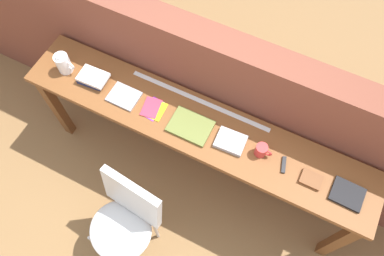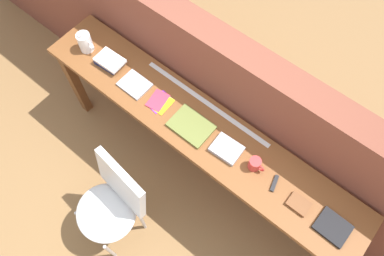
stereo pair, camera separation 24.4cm
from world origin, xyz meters
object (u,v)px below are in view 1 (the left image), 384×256
Objects in this scene: pitcher_white at (63,63)px; mug at (262,150)px; chair_white_moulded at (125,219)px; multitool_folded at (284,165)px; magazine_cycling at (124,96)px; book_stack_leftmost at (93,78)px; book_repair_rightmost at (347,194)px; book_open_centre at (190,126)px; leather_journal_brown at (311,179)px; pamphlet_pile_colourful at (153,109)px.

pitcher_white is 1.48m from mug.
pitcher_white is at bearing 140.58° from chair_white_moulded.
multitool_folded is (0.16, -0.01, -0.04)m from mug.
mug is at bearing 2.35° from magazine_cycling.
book_stack_leftmost is 1.10× the size of book_repair_rightmost.
book_stack_leftmost reaches higher than book_open_centre.
multitool_folded is (1.42, -0.00, -0.02)m from book_stack_leftmost.
multitool_folded is (1.64, 0.01, -0.07)m from pitcher_white.
book_open_centre is at bearing -179.65° from leather_journal_brown.
pamphlet_pile_colourful is at bearing -0.33° from pitcher_white.
pitcher_white is 1.83m from leather_journal_brown.
magazine_cycling is (-0.35, 0.67, 0.36)m from chair_white_moulded.
magazine_cycling is 1.00m from mug.
book_stack_leftmost is at bearing 2.73° from pitcher_white.
chair_white_moulded is 4.65× the size of book_repair_rightmost.
mug is at bearing 0.38° from book_stack_leftmost.
book_repair_rightmost is at bearing -0.05° from pitcher_white.
leather_journal_brown is (0.99, 0.68, 0.37)m from chair_white_moulded.
chair_white_moulded is 1.00m from book_stack_leftmost.
book_repair_rightmost is at bearing 2.49° from leather_journal_brown.
book_repair_rightmost is at bearing 0.72° from book_open_centre.
pamphlet_pile_colourful is 0.29m from book_open_centre.
book_stack_leftmost is at bearing 178.27° from pamphlet_pile_colourful.
chair_white_moulded is 5.10× the size of pamphlet_pile_colourful.
book_open_centre is 2.13× the size of leather_journal_brown.
multitool_folded is (0.93, 0.01, 0.00)m from pamphlet_pile_colourful.
magazine_cycling is 0.51m from book_open_centre.
book_stack_leftmost is 0.49m from pamphlet_pile_colourful.
pitcher_white is 0.90× the size of magazine_cycling.
multitool_folded is at bearing 174.75° from leather_journal_brown.
leather_journal_brown reaches higher than multitool_folded.
book_stack_leftmost reaches higher than leather_journal_brown.
leather_journal_brown is at bearing -5.44° from multitool_folded.
multitool_folded is at bearing -0.16° from book_stack_leftmost.
pitcher_white is 0.96× the size of book_repair_rightmost.
pamphlet_pile_colourful is at bearing -179.33° from multitool_folded.
book_stack_leftmost is 1.21× the size of pamphlet_pile_colourful.
pamphlet_pile_colourful is at bearing 100.20° from chair_white_moulded.
book_repair_rightmost reaches higher than multitool_folded.
mug is at bearing 175.63° from multitool_folded.
leather_journal_brown is 0.68× the size of book_repair_rightmost.
book_repair_rightmost is at bearing -0.39° from book_stack_leftmost.
chair_white_moulded is at bearing -139.42° from multitool_folded.
chair_white_moulded is 1.12m from multitool_folded.
book_repair_rightmost reaches higher than magazine_cycling.
book_open_centre is 0.64m from multitool_folded.
book_open_centre is at bearing 0.45° from magazine_cycling.
book_repair_rightmost is (1.57, 0.01, 0.00)m from magazine_cycling.
leather_journal_brown is at bearing -0.34° from pitcher_white.
pitcher_white is 0.66× the size of book_open_centre.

